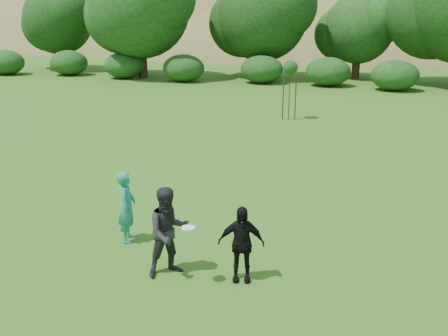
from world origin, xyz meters
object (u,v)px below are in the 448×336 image
object	(u,v)px
player_grey	(169,232)
player_black	(241,244)
sapling	(290,69)
player_teal	(127,207)

from	to	relation	value
player_grey	player_black	bearing A→B (deg)	-33.79
player_grey	player_black	size ratio (longest dim) A/B	1.18
player_black	sapling	xyz separation A→B (m)	(-1.20, 15.26, 1.63)
player_teal	player_black	distance (m)	3.12
player_grey	sapling	size ratio (longest dim) A/B	0.65
player_teal	player_grey	size ratio (longest dim) A/B	0.90
player_black	sapling	world-z (taller)	sapling
sapling	player_grey	bearing A→B (deg)	-90.92
player_grey	sapling	bearing A→B (deg)	49.71
player_grey	player_black	distance (m)	1.46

